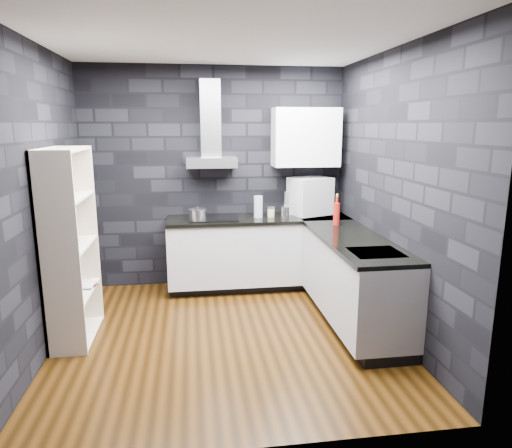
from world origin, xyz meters
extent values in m
plane|color=#3B2109|center=(0.00, 0.00, 0.00)|extent=(3.20, 3.20, 0.00)
plane|color=white|center=(0.00, 0.00, 2.70)|extent=(3.20, 3.20, 0.00)
cube|color=black|center=(0.00, 1.62, 1.35)|extent=(3.20, 0.05, 2.70)
cube|color=black|center=(0.00, -1.62, 1.35)|extent=(3.20, 0.05, 2.70)
cube|color=black|center=(-1.62, 0.00, 1.35)|extent=(0.05, 3.20, 2.70)
cube|color=black|center=(1.62, 0.00, 1.35)|extent=(0.05, 3.20, 2.70)
cube|color=black|center=(0.50, 1.34, 0.05)|extent=(2.18, 0.50, 0.10)
cube|color=black|center=(1.34, 0.10, 0.05)|extent=(0.50, 1.78, 0.10)
cube|color=#BCBCC1|center=(0.50, 1.30, 0.48)|extent=(2.20, 0.60, 0.76)
cube|color=#BCBCC1|center=(1.30, 0.10, 0.48)|extent=(0.60, 1.80, 0.76)
cube|color=black|center=(0.50, 1.29, 0.88)|extent=(2.20, 0.62, 0.04)
cube|color=black|center=(1.29, 0.10, 0.88)|extent=(0.62, 1.80, 0.04)
cube|color=black|center=(1.30, 1.30, 0.88)|extent=(0.62, 0.62, 0.04)
cube|color=#AFAEB3|center=(-0.05, 1.43, 1.56)|extent=(0.60, 0.34, 0.12)
cube|color=#AFAEB3|center=(-0.05, 1.50, 2.07)|extent=(0.24, 0.20, 0.90)
cube|color=white|center=(1.10, 1.43, 1.85)|extent=(0.80, 0.35, 0.70)
cube|color=black|center=(-0.05, 1.30, 0.91)|extent=(0.58, 0.50, 0.01)
cube|color=#AFAEB3|center=(1.30, -0.40, 0.89)|extent=(0.44, 0.40, 0.01)
cylinder|color=silver|center=(-0.24, 1.16, 0.97)|extent=(0.20, 0.20, 0.12)
cylinder|color=#B2BBC1|center=(0.50, 1.28, 1.03)|extent=(0.12, 0.12, 0.26)
cylinder|color=#CBB989|center=(0.66, 1.30, 0.95)|extent=(0.11, 0.11, 0.10)
cylinder|color=silver|center=(0.82, 1.21, 0.97)|extent=(0.13, 0.13, 0.14)
cube|color=#B6B9BD|center=(1.17, 1.40, 1.12)|extent=(0.57, 0.51, 0.47)
cylinder|color=maroon|center=(1.30, 0.73, 1.02)|extent=(0.08, 0.08, 0.25)
cube|color=beige|center=(-1.42, 0.18, 0.90)|extent=(0.41, 0.83, 1.80)
imported|color=silver|center=(-1.42, 0.12, 0.94)|extent=(0.25, 0.25, 0.05)
imported|color=maroon|center=(-1.41, 0.30, 0.57)|extent=(0.14, 0.10, 0.21)
imported|color=#B2B2B2|center=(-1.44, 0.32, 0.59)|extent=(0.18, 0.03, 0.25)
camera|label=1|loc=(-0.29, -4.09, 1.99)|focal=32.00mm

